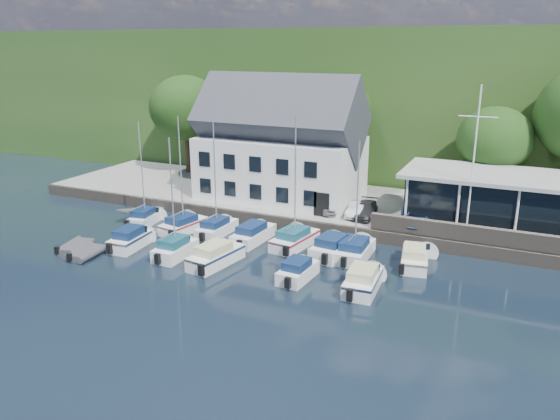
% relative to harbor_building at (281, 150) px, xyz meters
% --- Properties ---
extents(ground, '(180.00, 180.00, 0.00)m').
position_rel_harbor_building_xyz_m(ground, '(7.00, -16.50, -5.35)').
color(ground, black).
rests_on(ground, ground).
extents(quay, '(60.00, 13.00, 1.00)m').
position_rel_harbor_building_xyz_m(quay, '(7.00, 1.00, -4.85)').
color(quay, gray).
rests_on(quay, ground).
extents(quay_face, '(60.00, 0.30, 1.00)m').
position_rel_harbor_building_xyz_m(quay_face, '(7.00, -5.50, -4.85)').
color(quay_face, '#5A5248').
rests_on(quay_face, ground).
extents(hillside, '(160.00, 75.00, 16.00)m').
position_rel_harbor_building_xyz_m(hillside, '(7.00, 45.50, 2.65)').
color(hillside, '#23481B').
rests_on(hillside, ground).
extents(field_patch, '(50.00, 30.00, 0.30)m').
position_rel_harbor_building_xyz_m(field_patch, '(15.00, 53.50, 10.80)').
color(field_patch, olive).
rests_on(field_patch, hillside).
extents(harbor_building, '(14.40, 8.20, 8.70)m').
position_rel_harbor_building_xyz_m(harbor_building, '(0.00, 0.00, 0.00)').
color(harbor_building, white).
rests_on(harbor_building, quay).
extents(club_pavilion, '(13.20, 7.20, 4.10)m').
position_rel_harbor_building_xyz_m(club_pavilion, '(18.00, -0.50, -2.30)').
color(club_pavilion, black).
rests_on(club_pavilion, quay).
extents(seawall, '(18.00, 0.50, 1.20)m').
position_rel_harbor_building_xyz_m(seawall, '(19.00, -5.10, -3.75)').
color(seawall, '#5A5248').
rests_on(seawall, quay).
extents(gangway, '(1.20, 6.00, 1.40)m').
position_rel_harbor_building_xyz_m(gangway, '(-9.50, -7.50, -5.35)').
color(gangway, silver).
rests_on(gangway, ground).
extents(car_silver, '(2.55, 3.89, 1.23)m').
position_rel_harbor_building_xyz_m(car_silver, '(5.84, -2.52, -3.73)').
color(car_silver, '#AEAEB3').
rests_on(car_silver, quay).
extents(car_white, '(1.36, 3.55, 1.15)m').
position_rel_harbor_building_xyz_m(car_white, '(8.10, -2.65, -3.77)').
color(car_white, silver).
rests_on(car_white, quay).
extents(car_dgrey, '(2.02, 4.20, 1.18)m').
position_rel_harbor_building_xyz_m(car_dgrey, '(8.71, -2.53, -3.76)').
color(car_dgrey, '#292A2E').
rests_on(car_dgrey, quay).
extents(car_blue, '(2.59, 4.27, 1.37)m').
position_rel_harbor_building_xyz_m(car_blue, '(12.96, -3.16, -3.67)').
color(car_blue, '#304D94').
rests_on(car_blue, quay).
extents(flagpole, '(2.60, 0.20, 10.85)m').
position_rel_harbor_building_xyz_m(flagpole, '(16.77, -3.90, 1.08)').
color(flagpole, white).
rests_on(flagpole, quay).
extents(tree_0, '(7.60, 7.60, 10.39)m').
position_rel_harbor_building_xyz_m(tree_0, '(-13.38, 4.92, 0.85)').
color(tree_0, '#173911').
rests_on(tree_0, quay).
extents(tree_1, '(7.59, 7.59, 10.37)m').
position_rel_harbor_building_xyz_m(tree_1, '(-4.80, 5.52, 0.83)').
color(tree_1, '#173911').
rests_on(tree_1, quay).
extents(tree_2, '(7.76, 7.76, 10.61)m').
position_rel_harbor_building_xyz_m(tree_2, '(2.76, 5.71, 0.95)').
color(tree_2, '#173911').
rests_on(tree_2, quay).
extents(tree_4, '(6.27, 6.27, 8.56)m').
position_rel_harbor_building_xyz_m(tree_4, '(17.50, 5.02, -0.07)').
color(tree_4, '#173911').
rests_on(tree_4, quay).
extents(boat_r1_0, '(2.44, 5.33, 8.29)m').
position_rel_harbor_building_xyz_m(boat_r1_0, '(-8.26, -9.15, -1.20)').
color(boat_r1_0, white).
rests_on(boat_r1_0, ground).
extents(boat_r1_1, '(3.01, 6.20, 8.43)m').
position_rel_harbor_building_xyz_m(boat_r1_1, '(-4.27, -9.39, -1.13)').
color(boat_r1_1, white).
rests_on(boat_r1_1, ground).
extents(boat_r1_2, '(1.96, 5.91, 8.33)m').
position_rel_harbor_building_xyz_m(boat_r1_2, '(-1.46, -8.91, -1.18)').
color(boat_r1_2, white).
rests_on(boat_r1_2, ground).
extents(boat_r1_3, '(2.18, 6.49, 1.47)m').
position_rel_harbor_building_xyz_m(boat_r1_3, '(1.90, -9.13, -4.61)').
color(boat_r1_3, white).
rests_on(boat_r1_3, ground).
extents(boat_r1_4, '(2.96, 6.62, 8.98)m').
position_rel_harbor_building_xyz_m(boat_r1_4, '(5.21, -8.82, -0.86)').
color(boat_r1_4, white).
rests_on(boat_r1_4, ground).
extents(boat_r1_5, '(2.68, 5.98, 1.57)m').
position_rel_harbor_building_xyz_m(boat_r1_5, '(8.37, -9.39, -4.56)').
color(boat_r1_5, white).
rests_on(boat_r1_5, ground).
extents(boat_r1_6, '(2.24, 6.25, 8.88)m').
position_rel_harbor_building_xyz_m(boat_r1_6, '(9.96, -9.11, -0.91)').
color(boat_r1_6, white).
rests_on(boat_r1_6, ground).
extents(boat_r1_7, '(2.84, 6.22, 1.42)m').
position_rel_harbor_building_xyz_m(boat_r1_7, '(14.06, -8.73, -4.64)').
color(boat_r1_7, white).
rests_on(boat_r1_7, ground).
extents(boat_r2_0, '(2.38, 5.76, 1.56)m').
position_rel_harbor_building_xyz_m(boat_r2_0, '(-5.75, -14.02, -4.57)').
color(boat_r2_0, white).
rests_on(boat_r2_0, ground).
extents(boat_r2_1, '(1.94, 5.31, 9.32)m').
position_rel_harbor_building_xyz_m(boat_r2_1, '(-1.62, -14.27, -0.69)').
color(boat_r2_1, white).
rests_on(boat_r2_1, ground).
extents(boat_r2_2, '(2.86, 6.61, 1.57)m').
position_rel_harbor_building_xyz_m(boat_r2_2, '(1.69, -14.25, -4.57)').
color(boat_r2_2, white).
rests_on(boat_r2_2, ground).
extents(boat_r2_3, '(2.04, 4.93, 1.41)m').
position_rel_harbor_building_xyz_m(boat_r2_3, '(7.73, -14.16, -4.65)').
color(boat_r2_3, white).
rests_on(boat_r2_3, ground).
extents(boat_r2_4, '(2.34, 5.97, 1.53)m').
position_rel_harbor_building_xyz_m(boat_r2_4, '(11.98, -13.90, -4.58)').
color(boat_r2_4, white).
rests_on(boat_r2_4, ground).
extents(dinghy_0, '(2.49, 3.41, 0.72)m').
position_rel_harbor_building_xyz_m(dinghy_0, '(-9.04, -16.27, -4.99)').
color(dinghy_0, '#3C3C42').
rests_on(dinghy_0, ground).
extents(dinghy_1, '(2.09, 3.20, 0.71)m').
position_rel_harbor_building_xyz_m(dinghy_1, '(-7.46, -16.87, -4.99)').
color(dinghy_1, '#3C3C42').
rests_on(dinghy_1, ground).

